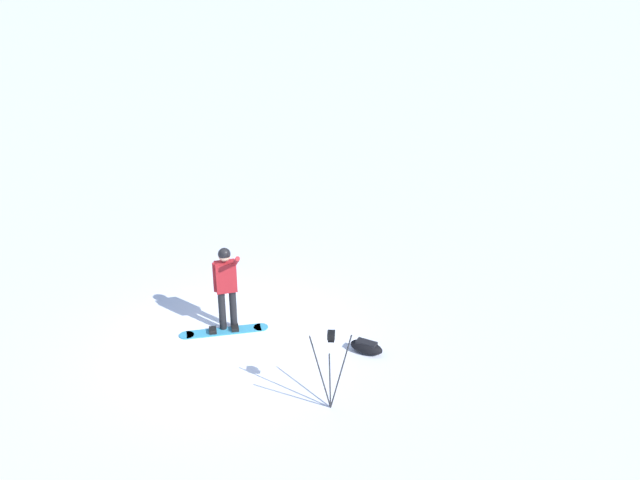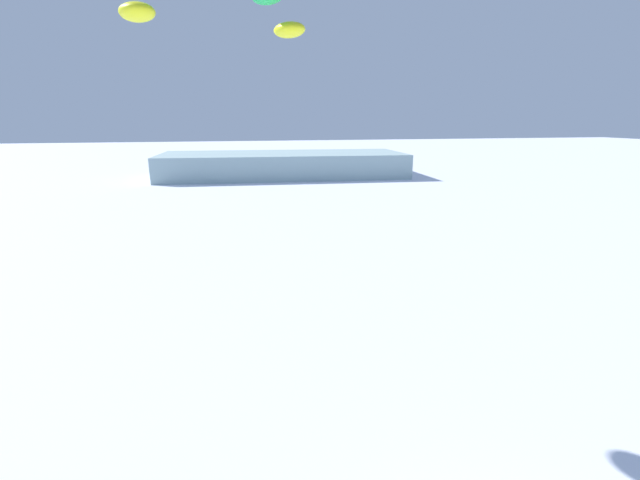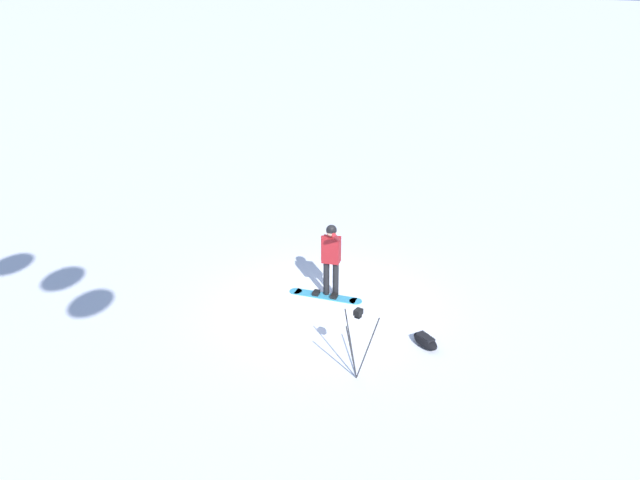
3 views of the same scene
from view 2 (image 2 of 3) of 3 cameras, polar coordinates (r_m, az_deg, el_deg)
The scene contains 1 object.
distant_ridge at distance 57.87m, azimuth -4.89°, elevation 9.96°, with size 32.08×14.10×3.04m.
Camera 2 is at (-3.99, -2.95, 7.36)m, focal length 24.09 mm.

